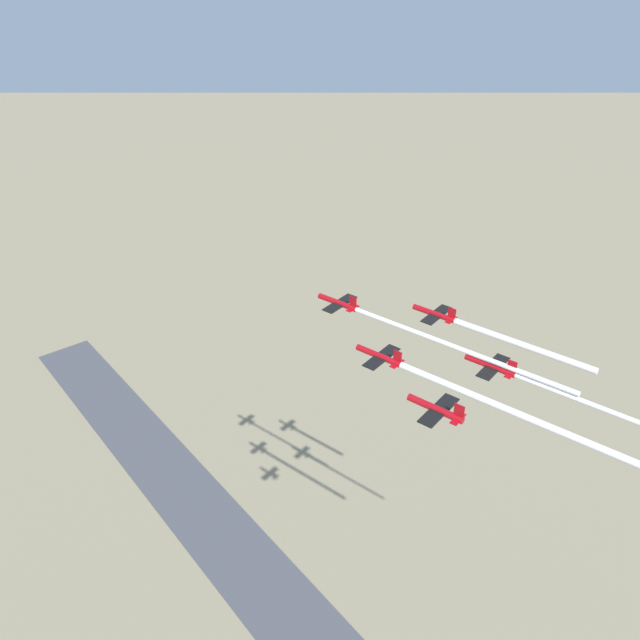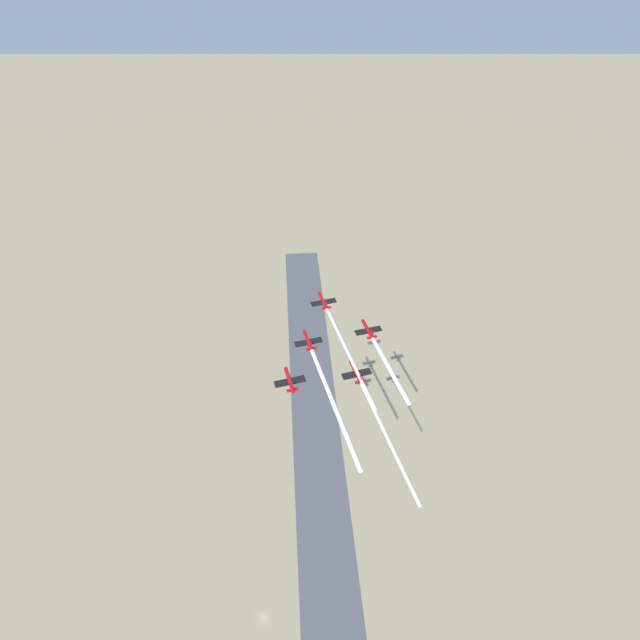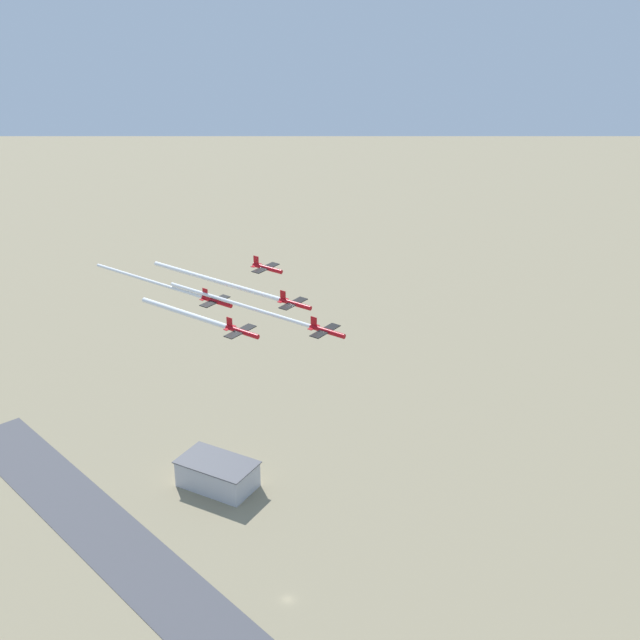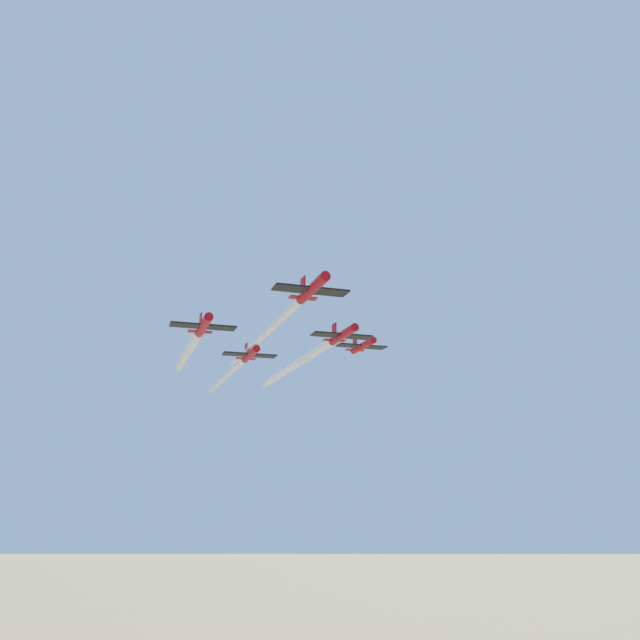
# 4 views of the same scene
# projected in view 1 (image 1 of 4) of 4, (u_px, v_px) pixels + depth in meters

# --- Properties ---
(jet_0) EXTENTS (9.66, 9.18, 3.22)m
(jet_0) POSITION_uv_depth(u_px,v_px,m) (339.00, 303.00, 129.47)
(jet_0) COLOR #B20C14
(jet_1) EXTENTS (9.66, 9.18, 3.22)m
(jet_1) POSITION_uv_depth(u_px,v_px,m) (381.00, 356.00, 113.85)
(jet_1) COLOR #B20C14
(jet_2) EXTENTS (9.66, 9.18, 3.22)m
(jet_2) POSITION_uv_depth(u_px,v_px,m) (436.00, 314.00, 127.57)
(jet_2) COLOR #B20C14
(jet_3) EXTENTS (9.66, 9.18, 3.22)m
(jet_3) POSITION_uv_depth(u_px,v_px,m) (437.00, 409.00, 96.45)
(jet_3) COLOR #B20C14
(jet_4) EXTENTS (9.66, 9.18, 3.22)m
(jet_4) POSITION_uv_depth(u_px,v_px,m) (492.00, 366.00, 111.52)
(jet_4) COLOR #B20C14
(smoke_trail_0) EXTENTS (45.19, 6.32, 0.94)m
(smoke_trail_0) POSITION_uv_depth(u_px,v_px,m) (456.00, 347.00, 114.93)
(smoke_trail_0) COLOR white
(smoke_trail_1) EXTENTS (44.47, 6.49, 1.21)m
(smoke_trail_1) POSITION_uv_depth(u_px,v_px,m) (520.00, 415.00, 99.51)
(smoke_trail_1) COLOR white
(smoke_trail_2) EXTENTS (28.07, 4.60, 1.28)m
(smoke_trail_2) POSITION_uv_depth(u_px,v_px,m) (522.00, 345.00, 117.67)
(smoke_trail_2) COLOR white
(smoke_trail_4) EXTENTS (39.74, 5.60, 0.88)m
(smoke_trail_4) POSITION_uv_depth(u_px,v_px,m) (635.00, 421.00, 98.45)
(smoke_trail_4) COLOR white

